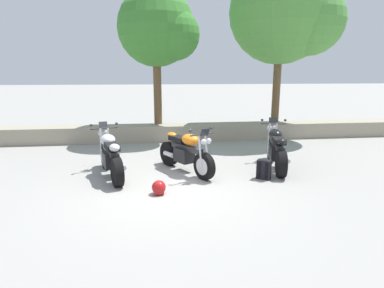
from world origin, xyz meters
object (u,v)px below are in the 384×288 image
motorcycle_silver_near_left (110,156)px  motorcycle_orange_centre (186,152)px  leafy_tree_far_left (160,29)px  leafy_tree_mid_left (287,14)px  motorcycle_black_far_right (276,149)px  rider_helmet (159,188)px  rider_backpack (264,168)px

motorcycle_silver_near_left → motorcycle_orange_centre: 1.77m
leafy_tree_far_left → leafy_tree_mid_left: (4.41, -0.05, 0.58)m
motorcycle_orange_centre → leafy_tree_far_left: bearing=96.6°
motorcycle_silver_near_left → leafy_tree_far_left: bearing=72.2°
motorcycle_silver_near_left → leafy_tree_far_left: leafy_tree_far_left is taller
motorcycle_orange_centre → motorcycle_black_far_right: bearing=2.1°
rider_helmet → leafy_tree_mid_left: (4.64, 5.30, 4.22)m
leafy_tree_far_left → leafy_tree_mid_left: 4.45m
rider_backpack → leafy_tree_far_left: leafy_tree_far_left is taller
motorcycle_orange_centre → motorcycle_black_far_right: size_ratio=0.91×
rider_helmet → leafy_tree_mid_left: bearing=48.8°
motorcycle_orange_centre → leafy_tree_far_left: size_ratio=0.40×
motorcycle_silver_near_left → rider_helmet: (1.08, -1.28, -0.35)m
motorcycle_black_far_right → leafy_tree_far_left: 5.79m
motorcycle_black_far_right → rider_backpack: 1.02m
rider_backpack → motorcycle_orange_centre: bearing=157.2°
motorcycle_black_far_right → rider_backpack: motorcycle_black_far_right is taller
motorcycle_silver_near_left → rider_backpack: bearing=-10.2°
motorcycle_black_far_right → leafy_tree_far_left: leafy_tree_far_left is taller
rider_helmet → leafy_tree_far_left: leafy_tree_far_left is taller
motorcycle_silver_near_left → leafy_tree_far_left: 5.39m
motorcycle_orange_centre → leafy_tree_mid_left: leafy_tree_mid_left is taller
motorcycle_orange_centre → motorcycle_black_far_right: 2.29m
motorcycle_black_far_right → leafy_tree_far_left: size_ratio=0.44×
leafy_tree_far_left → motorcycle_silver_near_left: bearing=-107.8°
motorcycle_silver_near_left → motorcycle_black_far_right: bearing=2.5°
leafy_tree_mid_left → motorcycle_black_far_right: bearing=-113.5°
motorcycle_black_far_right → rider_helmet: motorcycle_black_far_right is taller
motorcycle_black_far_right → rider_backpack: bearing=-126.3°
motorcycle_black_far_right → leafy_tree_mid_left: 5.70m
rider_helmet → rider_backpack: bearing=15.4°
motorcycle_black_far_right → motorcycle_orange_centre: bearing=-177.9°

